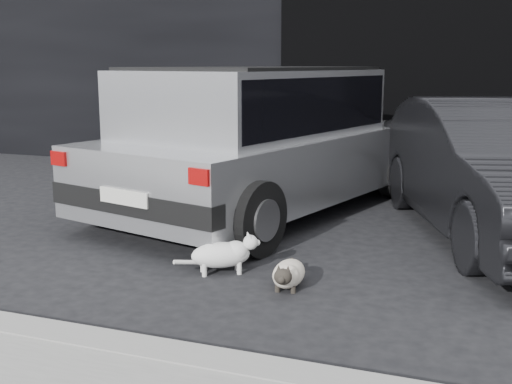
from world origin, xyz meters
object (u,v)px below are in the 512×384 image
(second_car, at_px, (498,169))
(cat_siamese, at_px, (288,274))
(silver_hatchback, at_px, (261,134))
(cat_white, at_px, (225,254))

(second_car, height_order, cat_siamese, second_car)
(second_car, bearing_deg, cat_siamese, -145.29)
(second_car, bearing_deg, silver_hatchback, 153.54)
(silver_hatchback, bearing_deg, cat_siamese, -50.52)
(second_car, xyz_separation_m, cat_siamese, (-1.43, -2.12, -0.55))
(second_car, height_order, cat_white, second_car)
(cat_siamese, bearing_deg, cat_white, -23.13)
(cat_siamese, xyz_separation_m, cat_white, (-0.58, 0.17, 0.05))
(silver_hatchback, relative_size, second_car, 1.18)
(cat_white, bearing_deg, silver_hatchback, 161.01)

